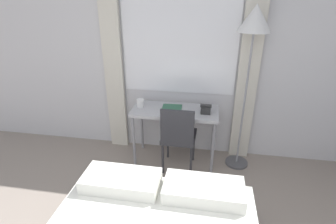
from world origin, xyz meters
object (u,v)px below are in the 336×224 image
object	(u,v)px
desk	(175,115)
telephone	(206,109)
standing_lamp	(254,32)
desk_chair	(178,135)
book	(172,108)
mug	(140,103)

from	to	relation	value
desk	telephone	size ratio (longest dim) A/B	6.86
desk	standing_lamp	bearing A→B (deg)	2.43
desk	desk_chair	bearing A→B (deg)	-70.89
book	telephone	bearing A→B (deg)	-3.61
desk_chair	standing_lamp	xyz separation A→B (m)	(0.74, 0.24, 1.16)
desk	mug	size ratio (longest dim) A/B	10.62
desk_chair	standing_lamp	world-z (taller)	standing_lamp
desk_chair	desk	bearing A→B (deg)	109.90
telephone	standing_lamp	bearing A→B (deg)	5.88
desk_chair	telephone	bearing A→B (deg)	34.51
desk	standing_lamp	world-z (taller)	standing_lamp
desk_chair	telephone	world-z (taller)	desk_chair
desk_chair	book	distance (m)	0.35
telephone	book	distance (m)	0.41
standing_lamp	desk	bearing A→B (deg)	-177.57
desk_chair	standing_lamp	size ratio (longest dim) A/B	0.45
desk	mug	distance (m)	0.46
telephone	mug	distance (m)	0.81
desk_chair	standing_lamp	bearing A→B (deg)	19.11
standing_lamp	book	distance (m)	1.25
desk	telephone	distance (m)	0.39
standing_lamp	mug	distance (m)	1.53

